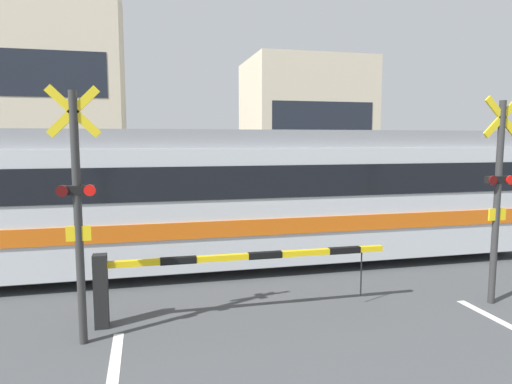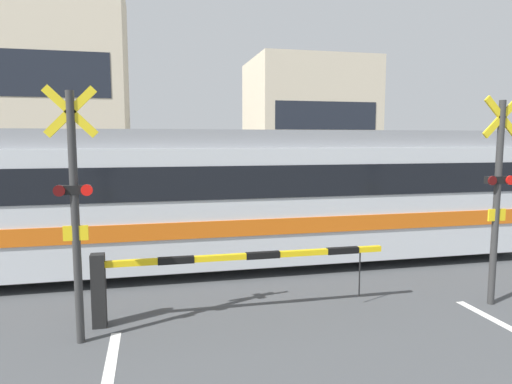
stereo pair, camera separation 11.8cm
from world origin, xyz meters
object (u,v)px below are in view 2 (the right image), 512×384
Objects in this scene: crossing_barrier_near at (187,271)px; crossing_signal_right at (497,192)px; crossing_barrier_far at (290,206)px; crossing_signal_left at (75,204)px; pedestrian at (232,187)px; commuter_train at (72,196)px.

crossing_signal_right is at bearing -5.62° from crossing_barrier_near.
crossing_signal_right is at bearing -77.27° from crossing_barrier_far.
pedestrian is at bearing 69.20° from crossing_signal_left.
crossing_signal_right is (1.50, -6.65, 1.15)m from crossing_barrier_far.
crossing_signal_left is (-1.50, -0.50, 1.15)m from crossing_barrier_near.
crossing_barrier_far is 6.91m from crossing_signal_right.
pedestrian is at bearing 76.14° from crossing_barrier_near.
commuter_train reaches higher than crossing_barrier_near.
commuter_train is 8.12m from pedestrian.
crossing_signal_right is 1.99× the size of pedestrian.
crossing_barrier_near is 1.34× the size of crossing_signal_right.
crossing_signal_left is at bearing 180.00° from crossing_signal_right.
pedestrian is at bearing 106.66° from crossing_barrier_far.
crossing_signal_left reaches higher than crossing_barrier_far.
crossing_signal_left reaches higher than pedestrian.
pedestrian is at bearing 55.72° from commuter_train.
commuter_train is 6.46m from crossing_barrier_far.
crossing_barrier_far is 1.34× the size of crossing_signal_right.
crossing_barrier_far is at bearing 102.73° from crossing_signal_right.
crossing_signal_right is at bearing -27.12° from commuter_train.
commuter_train reaches higher than crossing_barrier_far.
crossing_signal_right is (5.05, -0.50, 1.15)m from crossing_barrier_near.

